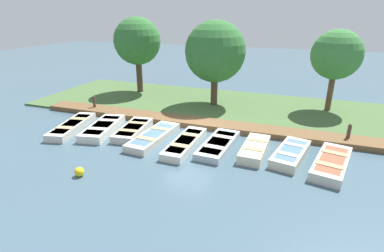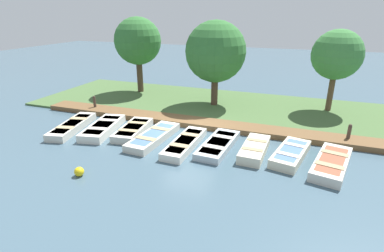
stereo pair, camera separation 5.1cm
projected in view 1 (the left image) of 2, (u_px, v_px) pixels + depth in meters
name	position (u px, v px, depth m)	size (l,w,h in m)	color
ground_plane	(189.00, 135.00, 15.08)	(80.00, 80.00, 0.00)	#425B6B
shore_bank	(216.00, 106.00, 19.44)	(8.00, 24.00, 0.12)	#476638
dock_walkway	(198.00, 123.00, 16.28)	(1.26, 19.29, 0.27)	brown
rowboat_0	(72.00, 126.00, 15.65)	(3.68, 1.68, 0.39)	beige
rowboat_1	(103.00, 128.00, 15.39)	(3.45, 1.78, 0.42)	silver
rowboat_2	(133.00, 130.00, 15.17)	(3.04, 1.47, 0.39)	beige
rowboat_3	(154.00, 137.00, 14.37)	(3.58, 1.32, 0.37)	beige
rowboat_4	(185.00, 143.00, 13.67)	(3.46, 1.00, 0.37)	silver
rowboat_5	(218.00, 145.00, 13.56)	(3.32, 1.34, 0.34)	#B2BCC1
rowboat_6	(255.00, 149.00, 13.01)	(2.68, 1.05, 0.44)	beige
rowboat_7	(291.00, 153.00, 12.62)	(2.99, 1.61, 0.41)	beige
rowboat_8	(332.00, 163.00, 11.83)	(3.37, 1.79, 0.41)	beige
mooring_post_near	(94.00, 104.00, 18.44)	(0.17, 0.17, 0.98)	#47382D
mooring_post_far	(349.00, 134.00, 13.92)	(0.17, 0.17, 0.98)	#47382D
buoy	(79.00, 172.00, 11.23)	(0.36, 0.36, 0.36)	yellow
park_tree_far_left	(137.00, 42.00, 21.44)	(3.35, 3.35, 5.50)	#4C3828
park_tree_left	(215.00, 52.00, 18.40)	(3.76, 3.76, 5.37)	#4C3828
park_tree_center	(336.00, 55.00, 17.28)	(2.87, 2.87, 4.91)	brown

